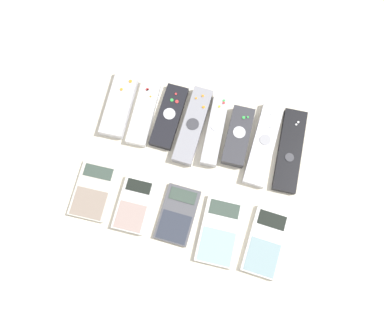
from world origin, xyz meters
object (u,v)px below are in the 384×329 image
(remote_3, at_px, (193,125))
(remote_6, at_px, (263,144))
(remote_1, at_px, (144,112))
(remote_4, at_px, (215,129))
(remote_7, at_px, (290,150))
(calculator_1, at_px, (134,205))
(calculator_4, at_px, (266,242))
(remote_0, at_px, (120,104))
(remote_2, at_px, (169,116))
(calculator_0, at_px, (93,191))
(calculator_3, at_px, (220,231))
(remote_5, at_px, (238,136))
(calculator_2, at_px, (176,214))

(remote_3, relative_size, remote_6, 0.94)
(remote_1, bearing_deg, remote_4, -2.36)
(remote_4, bearing_deg, remote_6, -5.94)
(remote_7, height_order, calculator_1, same)
(calculator_1, xyz_separation_m, calculator_4, (0.33, 0.00, -0.00))
(remote_0, bearing_deg, remote_4, -3.69)
(remote_1, xyz_separation_m, calculator_1, (0.05, -0.24, -0.00))
(remote_2, relative_size, calculator_0, 1.20)
(remote_1, distance_m, remote_3, 0.13)
(remote_2, bearing_deg, remote_7, -0.64)
(remote_3, xyz_separation_m, remote_4, (0.06, 0.01, 0.00))
(remote_7, bearing_deg, remote_0, 176.42)
(remote_3, distance_m, calculator_1, 0.25)
(calculator_0, bearing_deg, remote_2, 59.72)
(remote_2, bearing_deg, calculator_0, -117.42)
(remote_6, relative_size, calculator_1, 1.62)
(remote_1, bearing_deg, calculator_3, -45.67)
(remote_1, height_order, calculator_0, remote_1)
(remote_1, bearing_deg, calculator_0, -107.67)
(calculator_0, bearing_deg, remote_3, 47.62)
(remote_2, height_order, calculator_1, remote_2)
(calculator_1, bearing_deg, remote_2, 84.35)
(remote_2, height_order, remote_7, remote_2)
(remote_3, distance_m, remote_4, 0.06)
(remote_0, bearing_deg, remote_2, -2.33)
(remote_1, relative_size, remote_7, 0.82)
(remote_0, bearing_deg, calculator_0, -91.25)
(remote_0, xyz_separation_m, remote_4, (0.26, -0.00, 0.00))
(remote_6, xyz_separation_m, calculator_1, (-0.27, -0.23, -0.00))
(remote_3, bearing_deg, remote_1, -179.96)
(remote_5, relative_size, calculator_1, 1.15)
(remote_0, distance_m, calculator_2, 0.32)
(calculator_2, bearing_deg, remote_1, 124.11)
(calculator_0, bearing_deg, remote_5, 34.23)
(remote_6, height_order, remote_7, remote_6)
(calculator_0, distance_m, calculator_1, 0.11)
(remote_4, xyz_separation_m, remote_6, (0.13, -0.00, -0.00))
(calculator_3, xyz_separation_m, calculator_4, (0.11, 0.01, 0.00))
(remote_5, height_order, calculator_4, remote_5)
(remote_5, distance_m, calculator_1, 0.31)
(remote_6, bearing_deg, calculator_0, -147.53)
(remote_6, relative_size, calculator_4, 1.36)
(remote_6, relative_size, remote_7, 1.00)
(remote_0, height_order, remote_7, remote_0)
(calculator_3, bearing_deg, remote_5, 91.07)
(remote_3, height_order, remote_6, remote_3)
(calculator_4, bearing_deg, remote_3, 138.24)
(remote_3, relative_size, calculator_2, 1.50)
(remote_2, height_order, remote_3, remote_3)
(remote_5, bearing_deg, calculator_0, -144.98)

